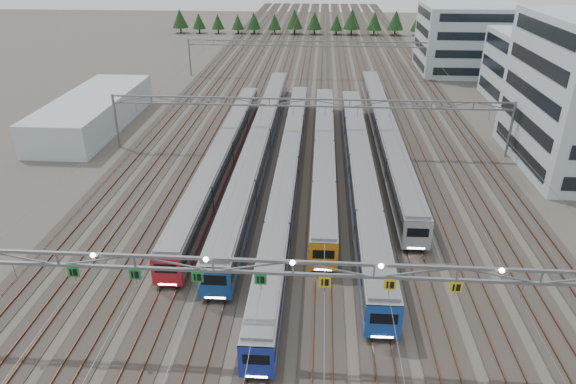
# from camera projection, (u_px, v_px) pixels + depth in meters

# --- Properties ---
(ground) EXTENTS (400.00, 400.00, 0.00)m
(ground) POSITION_uv_depth(u_px,v_px,m) (292.00, 348.00, 38.73)
(ground) COLOR #47423A
(ground) RESTS_ON ground
(track_bed) EXTENTS (54.00, 260.00, 5.42)m
(track_bed) POSITION_uv_depth(u_px,v_px,m) (316.00, 57.00, 127.52)
(track_bed) COLOR #2D2823
(track_bed) RESTS_ON ground
(train_a) EXTENTS (2.70, 54.99, 3.52)m
(train_a) POSITION_uv_depth(u_px,v_px,m) (223.00, 153.00, 68.59)
(train_a) COLOR black
(train_a) RESTS_ON ground
(train_b) EXTENTS (2.90, 67.65, 3.78)m
(train_b) POSITION_uv_depth(u_px,v_px,m) (261.00, 141.00, 72.50)
(train_b) COLOR black
(train_b) RESTS_ON ground
(train_c) EXTENTS (2.54, 67.12, 3.30)m
(train_c) POSITION_uv_depth(u_px,v_px,m) (288.00, 167.00, 64.69)
(train_c) COLOR black
(train_c) RESTS_ON ground
(train_d) EXTENTS (2.68, 52.04, 3.48)m
(train_d) POSITION_uv_depth(u_px,v_px,m) (324.00, 151.00, 69.29)
(train_d) COLOR black
(train_d) RESTS_ON ground
(train_e) EXTENTS (2.80, 58.94, 3.65)m
(train_e) POSITION_uv_depth(u_px,v_px,m) (360.00, 166.00, 64.43)
(train_e) COLOR black
(train_e) RESTS_ON ground
(train_f) EXTENTS (2.85, 61.47, 3.71)m
(train_f) POSITION_uv_depth(u_px,v_px,m) (385.00, 130.00, 76.63)
(train_f) COLOR black
(train_f) RESTS_ON ground
(gantry_near) EXTENTS (56.36, 0.61, 8.08)m
(gantry_near) POSITION_uv_depth(u_px,v_px,m) (292.00, 271.00, 35.48)
(gantry_near) COLOR slate
(gantry_near) RESTS_ON ground
(gantry_mid) EXTENTS (56.36, 0.36, 8.00)m
(gantry_mid) POSITION_uv_depth(u_px,v_px,m) (309.00, 109.00, 71.68)
(gantry_mid) COLOR slate
(gantry_mid) RESTS_ON ground
(gantry_far) EXTENTS (56.36, 0.36, 8.00)m
(gantry_far) POSITION_uv_depth(u_px,v_px,m) (315.00, 48.00, 111.93)
(gantry_far) COLOR slate
(gantry_far) RESTS_ON ground
(depot_bldg_mid) EXTENTS (14.00, 16.00, 12.68)m
(depot_bldg_mid) POSITION_uv_depth(u_px,v_px,m) (532.00, 67.00, 95.10)
(depot_bldg_mid) COLOR #A9C2C9
(depot_bldg_mid) RESTS_ON ground
(depot_bldg_north) EXTENTS (22.00, 18.00, 14.79)m
(depot_bldg_north) POSITION_uv_depth(u_px,v_px,m) (470.00, 39.00, 116.10)
(depot_bldg_north) COLOR #A9C2C9
(depot_bldg_north) RESTS_ON ground
(west_shed) EXTENTS (10.00, 30.00, 4.95)m
(west_shed) POSITION_uv_depth(u_px,v_px,m) (93.00, 112.00, 83.55)
(west_shed) COLOR #A9C2C9
(west_shed) RESTS_ON ground
(treeline) EXTENTS (93.80, 5.60, 7.02)m
(treeline) POSITION_uv_depth(u_px,v_px,m) (315.00, 21.00, 163.93)
(treeline) COLOR #332114
(treeline) RESTS_ON ground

